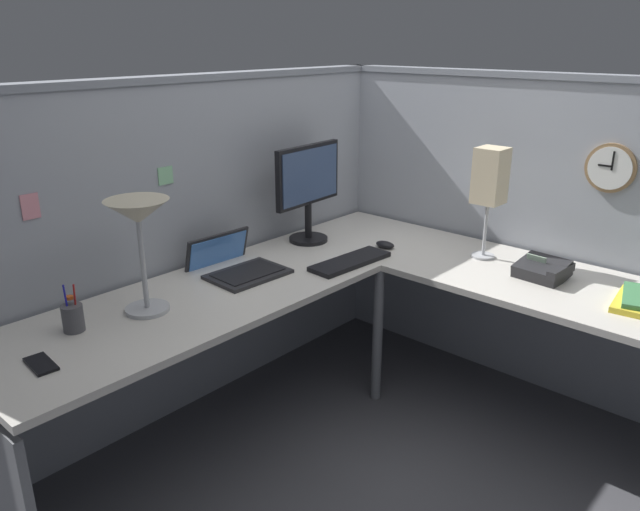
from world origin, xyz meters
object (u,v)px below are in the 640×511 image
object	(u,v)px
computer_mouse	(385,245)
cell_phone	(41,364)
laptop	(234,265)
desk_lamp_paper	(490,179)
pen_cup	(73,317)
keyboard	(350,261)
desk_lamp_dome	(138,221)
wall_clock	(611,168)
monitor	(308,186)
office_phone	(544,270)

from	to	relation	value
computer_mouse	cell_phone	bearing A→B (deg)	175.40
laptop	desk_lamp_paper	bearing A→B (deg)	-39.49
pen_cup	cell_phone	bearing A→B (deg)	-141.64
laptop	computer_mouse	bearing A→B (deg)	-24.34
keyboard	desk_lamp_paper	xyz separation A→B (m)	(0.50, -0.42, 0.37)
desk_lamp_dome	wall_clock	distance (m)	2.03
pen_cup	desk_lamp_paper	distance (m)	1.88
monitor	computer_mouse	world-z (taller)	monitor
keyboard	desk_lamp_dome	xyz separation A→B (m)	(-0.93, 0.26, 0.35)
computer_mouse	pen_cup	bearing A→B (deg)	168.99
keyboard	desk_lamp_dome	distance (m)	1.03
office_phone	desk_lamp_paper	world-z (taller)	desk_lamp_paper
desk_lamp_dome	office_phone	size ratio (longest dim) A/B	2.04
desk_lamp_paper	wall_clock	world-z (taller)	wall_clock
computer_mouse	office_phone	bearing A→B (deg)	-80.32
laptop	desk_lamp_paper	xyz separation A→B (m)	(0.92, -0.76, 0.36)
monitor	keyboard	world-z (taller)	monitor
wall_clock	laptop	bearing A→B (deg)	134.44
cell_phone	desk_lamp_paper	size ratio (longest dim) A/B	0.27
laptop	desk_lamp_dome	world-z (taller)	desk_lamp_dome
computer_mouse	cell_phone	xyz separation A→B (m)	(-1.70, 0.14, -0.01)
cell_phone	desk_lamp_paper	distance (m)	2.02
pen_cup	wall_clock	size ratio (longest dim) A/B	0.82
computer_mouse	desk_lamp_paper	xyz separation A→B (m)	(0.20, -0.43, 0.37)
desk_lamp_dome	laptop	bearing A→B (deg)	9.00
desk_lamp_dome	wall_clock	size ratio (longest dim) A/B	2.02
keyboard	desk_lamp_paper	size ratio (longest dim) A/B	0.81
monitor	keyboard	size ratio (longest dim) A/B	1.16
keyboard	wall_clock	xyz separation A→B (m)	(0.76, -0.86, 0.45)
computer_mouse	pen_cup	world-z (taller)	pen_cup
computer_mouse	office_phone	distance (m)	0.77
cell_phone	wall_clock	bearing A→B (deg)	-19.77
pen_cup	laptop	bearing A→B (deg)	2.29
monitor	laptop	bearing A→B (deg)	-175.72
computer_mouse	office_phone	world-z (taller)	office_phone
monitor	desk_lamp_paper	xyz separation A→B (m)	(0.38, -0.80, 0.09)
keyboard	wall_clock	distance (m)	1.23
laptop	desk_lamp_paper	world-z (taller)	desk_lamp_paper
keyboard	laptop	bearing A→B (deg)	144.85
laptop	computer_mouse	world-z (taller)	laptop
pen_cup	office_phone	world-z (taller)	pen_cup
monitor	wall_clock	size ratio (longest dim) A/B	2.27
computer_mouse	office_phone	size ratio (longest dim) A/B	0.48
pen_cup	office_phone	bearing A→B (deg)	-32.88
cell_phone	office_phone	distance (m)	2.04
laptop	wall_clock	bearing A→B (deg)	-45.56
laptop	desk_lamp_dome	bearing A→B (deg)	-171.00
laptop	cell_phone	world-z (taller)	laptop
keyboard	office_phone	distance (m)	0.86
cell_phone	wall_clock	xyz separation A→B (m)	(2.16, -1.01, 0.45)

